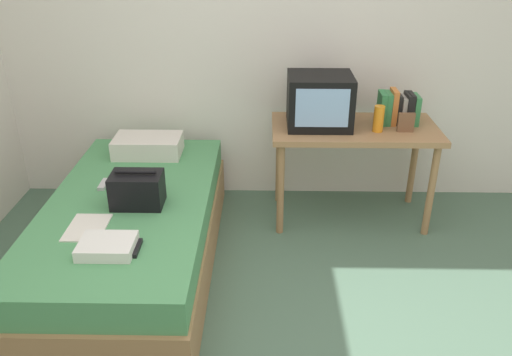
{
  "coord_description": "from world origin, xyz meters",
  "views": [
    {
      "loc": [
        0.03,
        -1.91,
        2.01
      ],
      "look_at": [
        -0.03,
        1.04,
        0.56
      ],
      "focal_mm": 36.61,
      "sensor_mm": 36.0,
      "label": 1
    }
  ],
  "objects_px": {
    "picture_frame": "(406,122)",
    "desk": "(354,138)",
    "bed": "(133,234)",
    "magazine": "(87,227)",
    "remote_silver": "(104,184)",
    "folded_towel": "(107,246)",
    "water_bottle": "(379,119)",
    "tv": "(320,101)",
    "remote_dark": "(136,248)",
    "pillow": "(148,146)",
    "handbag": "(137,190)",
    "book_row": "(398,108)"
  },
  "relations": [
    {
      "from": "book_row",
      "to": "magazine",
      "type": "height_order",
      "value": "book_row"
    },
    {
      "from": "magazine",
      "to": "bed",
      "type": "bearing_deg",
      "value": 66.95
    },
    {
      "from": "desk",
      "to": "remote_dark",
      "type": "relative_size",
      "value": 7.44
    },
    {
      "from": "magazine",
      "to": "folded_towel",
      "type": "height_order",
      "value": "folded_towel"
    },
    {
      "from": "water_bottle",
      "to": "picture_frame",
      "type": "relative_size",
      "value": 1.35
    },
    {
      "from": "desk",
      "to": "book_row",
      "type": "height_order",
      "value": "book_row"
    },
    {
      "from": "magazine",
      "to": "folded_towel",
      "type": "xyz_separation_m",
      "value": [
        0.18,
        -0.22,
        0.03
      ]
    },
    {
      "from": "desk",
      "to": "handbag",
      "type": "bearing_deg",
      "value": -151.65
    },
    {
      "from": "book_row",
      "to": "desk",
      "type": "bearing_deg",
      "value": -167.23
    },
    {
      "from": "magazine",
      "to": "remote_dark",
      "type": "height_order",
      "value": "remote_dark"
    },
    {
      "from": "book_row",
      "to": "picture_frame",
      "type": "distance_m",
      "value": 0.18
    },
    {
      "from": "handbag",
      "to": "bed",
      "type": "bearing_deg",
      "value": 138.64
    },
    {
      "from": "desk",
      "to": "magazine",
      "type": "height_order",
      "value": "desk"
    },
    {
      "from": "handbag",
      "to": "book_row",
      "type": "bearing_deg",
      "value": 25.8
    },
    {
      "from": "picture_frame",
      "to": "pillow",
      "type": "height_order",
      "value": "picture_frame"
    },
    {
      "from": "book_row",
      "to": "pillow",
      "type": "relative_size",
      "value": 0.57
    },
    {
      "from": "tv",
      "to": "pillow",
      "type": "height_order",
      "value": "tv"
    },
    {
      "from": "pillow",
      "to": "handbag",
      "type": "distance_m",
      "value": 0.76
    },
    {
      "from": "magazine",
      "to": "desk",
      "type": "bearing_deg",
      "value": 32.31
    },
    {
      "from": "bed",
      "to": "water_bottle",
      "type": "xyz_separation_m",
      "value": [
        1.6,
        0.58,
        0.57
      ]
    },
    {
      "from": "tv",
      "to": "picture_frame",
      "type": "height_order",
      "value": "tv"
    },
    {
      "from": "desk",
      "to": "picture_frame",
      "type": "relative_size",
      "value": 8.68
    },
    {
      "from": "remote_silver",
      "to": "water_bottle",
      "type": "bearing_deg",
      "value": 12.8
    },
    {
      "from": "desk",
      "to": "pillow",
      "type": "distance_m",
      "value": 1.48
    },
    {
      "from": "picture_frame",
      "to": "desk",
      "type": "bearing_deg",
      "value": 162.96
    },
    {
      "from": "desk",
      "to": "handbag",
      "type": "xyz_separation_m",
      "value": [
        -1.38,
        -0.74,
        -0.04
      ]
    },
    {
      "from": "remote_silver",
      "to": "folded_towel",
      "type": "bearing_deg",
      "value": -72.73
    },
    {
      "from": "picture_frame",
      "to": "handbag",
      "type": "bearing_deg",
      "value": -159.28
    },
    {
      "from": "pillow",
      "to": "remote_dark",
      "type": "relative_size",
      "value": 3.06
    },
    {
      "from": "desk",
      "to": "remote_dark",
      "type": "distance_m",
      "value": 1.78
    },
    {
      "from": "bed",
      "to": "folded_towel",
      "type": "distance_m",
      "value": 0.63
    },
    {
      "from": "desk",
      "to": "magazine",
      "type": "bearing_deg",
      "value": -147.69
    },
    {
      "from": "remote_silver",
      "to": "folded_towel",
      "type": "xyz_separation_m",
      "value": [
        0.23,
        -0.74,
        0.02
      ]
    },
    {
      "from": "tv",
      "to": "remote_dark",
      "type": "relative_size",
      "value": 2.82
    },
    {
      "from": "handbag",
      "to": "remote_dark",
      "type": "bearing_deg",
      "value": -79.36
    },
    {
      "from": "remote_silver",
      "to": "pillow",
      "type": "bearing_deg",
      "value": 70.27
    },
    {
      "from": "desk",
      "to": "tv",
      "type": "distance_m",
      "value": 0.37
    },
    {
      "from": "remote_silver",
      "to": "desk",
      "type": "bearing_deg",
      "value": 16.85
    },
    {
      "from": "remote_silver",
      "to": "remote_dark",
      "type": "bearing_deg",
      "value": -62.93
    },
    {
      "from": "desk",
      "to": "remote_silver",
      "type": "distance_m",
      "value": 1.74
    },
    {
      "from": "handbag",
      "to": "remote_dark",
      "type": "relative_size",
      "value": 1.92
    },
    {
      "from": "desk",
      "to": "tv",
      "type": "bearing_deg",
      "value": 177.01
    },
    {
      "from": "bed",
      "to": "magazine",
      "type": "bearing_deg",
      "value": -113.05
    },
    {
      "from": "folded_towel",
      "to": "bed",
      "type": "bearing_deg",
      "value": 93.16
    },
    {
      "from": "tv",
      "to": "remote_silver",
      "type": "relative_size",
      "value": 3.06
    },
    {
      "from": "picture_frame",
      "to": "folded_towel",
      "type": "height_order",
      "value": "picture_frame"
    },
    {
      "from": "water_bottle",
      "to": "picture_frame",
      "type": "xyz_separation_m",
      "value": [
        0.19,
        -0.01,
        -0.02
      ]
    },
    {
      "from": "handbag",
      "to": "remote_silver",
      "type": "relative_size",
      "value": 2.08
    },
    {
      "from": "bed",
      "to": "handbag",
      "type": "xyz_separation_m",
      "value": [
        0.08,
        -0.07,
        0.35
      ]
    },
    {
      "from": "tv",
      "to": "remote_dark",
      "type": "xyz_separation_m",
      "value": [
        -1.03,
        -1.24,
        -0.4
      ]
    }
  ]
}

